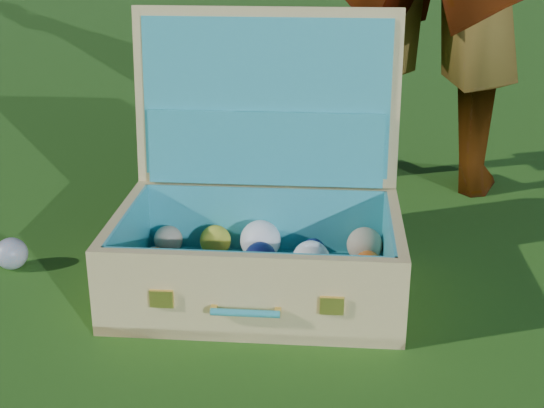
{
  "coord_description": "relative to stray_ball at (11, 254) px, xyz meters",
  "views": [
    {
      "loc": [
        0.62,
        -1.39,
        0.76
      ],
      "look_at": [
        0.02,
        0.01,
        0.18
      ],
      "focal_mm": 50.0,
      "sensor_mm": 36.0,
      "label": 1
    }
  ],
  "objects": [
    {
      "name": "ground",
      "position": [
        0.55,
        0.18,
        -0.04
      ],
      "size": [
        60.0,
        60.0,
        0.0
      ],
      "primitive_type": "plane",
      "color": "#215114",
      "rests_on": "ground"
    },
    {
      "name": "stray_ball",
      "position": [
        0.0,
        0.0,
        0.0
      ],
      "size": [
        0.07,
        0.07,
        0.07
      ],
      "primitive_type": "sphere",
      "color": "teal",
      "rests_on": "ground"
    },
    {
      "name": "suitcase",
      "position": [
        0.55,
        0.18,
        0.12
      ],
      "size": [
        0.72,
        0.63,
        0.58
      ],
      "rotation": [
        0.0,
        0.0,
        0.32
      ],
      "color": "#D8BC74",
      "rests_on": "ground"
    }
  ]
}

